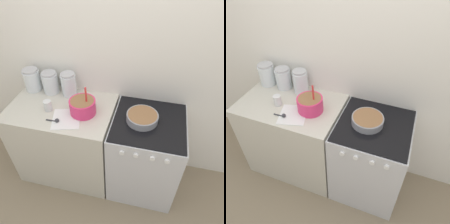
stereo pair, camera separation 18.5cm
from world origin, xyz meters
The scene contains 12 objects.
ground_plane centered at (0.00, 0.00, 0.00)m, with size 12.00×12.00×0.00m, color gray.
wall_back centered at (0.00, 0.65, 1.20)m, with size 4.92×0.05×2.40m.
countertop_cabinet centered at (-0.48, 0.31, 0.45)m, with size 0.96×0.62×0.89m.
stove centered at (0.33, 0.31, 0.45)m, with size 0.63×0.64×0.89m.
mixing_bowl centered at (-0.25, 0.29, 0.97)m, with size 0.23×0.23×0.27m.
baking_pan centered at (0.27, 0.31, 0.93)m, with size 0.27×0.27×0.07m.
storage_jar_left centered at (-0.85, 0.52, 0.99)m, with size 0.16×0.16×0.22m.
storage_jar_middle centered at (-0.66, 0.52, 0.99)m, with size 0.15×0.15×0.21m.
storage_jar_right centered at (-0.47, 0.52, 0.99)m, with size 0.14×0.14×0.23m.
tin_can centered at (-0.56, 0.25, 0.94)m, with size 0.07×0.07×0.10m.
recipe_page centered at (-0.37, 0.18, 0.90)m, with size 0.29×0.31×0.01m.
measuring_spoon centered at (-0.44, 0.12, 0.91)m, with size 0.12×0.04×0.04m.
Camera 1 is at (0.33, -1.06, 2.16)m, focal length 35.00 mm.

